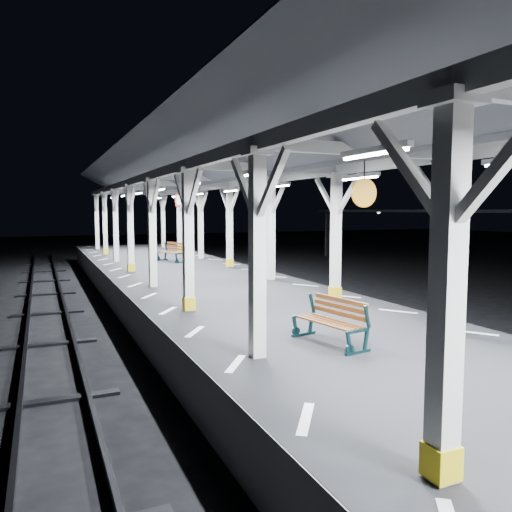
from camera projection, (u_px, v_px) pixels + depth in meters
ground at (305, 366)px, 10.72m from camera, size 120.00×120.00×0.00m
platform at (305, 344)px, 10.67m from camera, size 6.00×50.00×1.00m
hazard_stripes_left at (195, 332)px, 9.66m from camera, size 1.00×48.00×0.01m
hazard_stripes_right at (398, 311)px, 11.60m from camera, size 1.00×48.00×0.01m
track_left at (55, 398)px, 8.73m from camera, size 2.20×60.00×0.16m
track_right at (477, 339)px, 12.69m from camera, size 2.20×60.00×0.16m
canopy at (308, 152)px, 10.29m from camera, size 5.40×49.00×4.65m
bench_mid at (333, 320)px, 8.78m from camera, size 0.79×1.55×0.80m
bench_far at (173, 251)px, 22.77m from camera, size 1.07×1.71×0.87m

